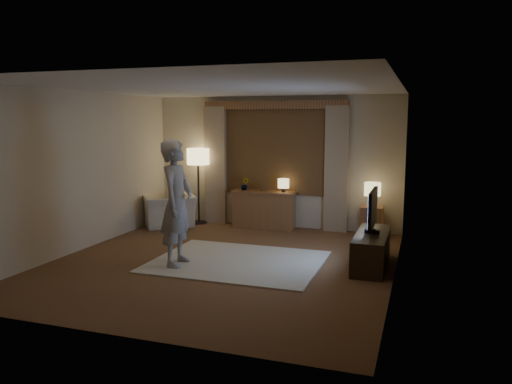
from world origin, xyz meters
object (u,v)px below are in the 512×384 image
at_px(armchair, 169,211).
at_px(person, 177,203).
at_px(side_table, 371,221).
at_px(tv_stand, 371,250).
at_px(sideboard, 264,210).

xyz_separation_m(armchair, person, (1.44, -2.39, 0.62)).
distance_m(side_table, tv_stand, 1.98).
xyz_separation_m(armchair, tv_stand, (4.16, -1.54, -0.07)).
bearing_deg(side_table, armchair, -173.88).
bearing_deg(armchair, sideboard, 155.21).
relative_size(armchair, side_table, 1.75).
bearing_deg(sideboard, person, -98.19).
bearing_deg(person, side_table, -46.62).
xyz_separation_m(side_table, person, (-2.52, -2.82, 0.66)).
distance_m(armchair, person, 2.86).
relative_size(tv_stand, person, 0.76).
height_order(side_table, tv_stand, side_table).
distance_m(sideboard, person, 2.96).
height_order(armchair, tv_stand, armchair).
height_order(sideboard, person, person).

